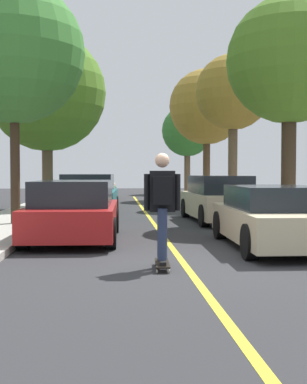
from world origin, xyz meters
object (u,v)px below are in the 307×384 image
at_px(parked_car_right_near, 219,199).
at_px(street_tree_right_far, 207,107).
at_px(parked_car_left_farthest, 99,187).
at_px(street_tree_left_nearest, 14,53).
at_px(parked_car_right_nearest, 274,217).
at_px(street_tree_left_near, 47,93).
at_px(street_tree_right_farthest, 187,131).
at_px(street_tree_right_near, 233,93).
at_px(street_tree_right_nearest, 290,61).
at_px(skateboarder, 162,201).
at_px(parked_car_left_far, 95,191).
at_px(skateboard, 162,263).
at_px(parked_car_left_nearest, 74,211).
at_px(parked_car_left_near, 88,196).

height_order(parked_car_right_near, street_tree_right_far, street_tree_right_far).
relative_size(parked_car_left_farthest, street_tree_left_nearest, 0.63).
xyz_separation_m(parked_car_right_nearest, parked_car_right_near, (-0.00, 5.53, 0.07)).
xyz_separation_m(street_tree_left_near, street_tree_right_farthest, (7.76, 14.66, -0.33)).
relative_size(street_tree_right_near, street_tree_right_farthest, 1.06).
distance_m(parked_car_right_nearest, street_tree_right_nearest, 6.27).
xyz_separation_m(parked_car_right_near, street_tree_right_near, (1.80, 5.93, 4.22)).
bearing_deg(street_tree_left_nearest, skateboarder, -60.67).
distance_m(parked_car_left_far, street_tree_right_farthest, 14.34).
bearing_deg(skateboard, street_tree_right_near, 72.46).
bearing_deg(parked_car_left_far, skateboard, -83.64).
bearing_deg(street_tree_right_far, street_tree_left_nearest, -119.48).
distance_m(street_tree_right_farthest, skateboarder, 28.04).
height_order(parked_car_left_nearest, parked_car_left_near, parked_car_left_near).
height_order(parked_car_right_nearest, street_tree_left_nearest, street_tree_left_nearest).
bearing_deg(parked_car_left_nearest, parked_car_left_near, 89.98).
bearing_deg(street_tree_right_nearest, skateboard, -123.51).
distance_m(parked_car_right_nearest, skateboard, 3.29).
distance_m(street_tree_right_near, street_tree_right_farthest, 13.93).
height_order(parked_car_left_far, skateboarder, skateboarder).
relative_size(parked_car_right_near, skateboarder, 2.63).
relative_size(street_tree_right_far, skateboarder, 4.06).
bearing_deg(parked_car_left_far, parked_car_right_near, -60.55).
relative_size(parked_car_left_farthest, skateboarder, 2.39).
bearing_deg(parked_car_right_near, street_tree_left_nearest, -166.04).
bearing_deg(street_tree_left_nearest, parked_car_left_farthest, 83.06).
bearing_deg(street_tree_right_farthest, parked_car_left_nearest, -103.98).
xyz_separation_m(parked_car_left_far, street_tree_left_near, (-1.80, -2.16, 4.05)).
height_order(parked_car_left_far, street_tree_right_near, street_tree_right_near).
xyz_separation_m(parked_car_left_far, parked_car_left_farthest, (0.00, 6.00, 0.02)).
height_order(parked_car_right_nearest, street_tree_right_nearest, street_tree_right_nearest).
bearing_deg(parked_car_left_farthest, parked_car_right_near, -72.73).
bearing_deg(skateboarder, parked_car_right_near, 72.04).
xyz_separation_m(street_tree_left_nearest, street_tree_right_far, (7.76, 13.72, 0.34)).
distance_m(parked_car_left_near, street_tree_left_nearest, 5.63).
relative_size(street_tree_left_nearest, skateboarder, 3.77).
relative_size(parked_car_right_near, street_tree_right_nearest, 0.71).
bearing_deg(skateboard, parked_car_left_far, 96.36).
distance_m(street_tree_right_nearest, street_tree_right_near, 7.09).
bearing_deg(parked_car_left_near, skateboarder, -80.19).
height_order(parked_car_right_nearest, street_tree_right_farthest, street_tree_right_farthest).
height_order(parked_car_left_nearest, street_tree_right_farthest, street_tree_right_farthest).
xyz_separation_m(parked_car_left_nearest, street_tree_left_nearest, (-1.80, 2.59, 4.10)).
bearing_deg(parked_car_left_near, street_tree_right_far, 59.88).
bearing_deg(parked_car_left_nearest, street_tree_right_farthest, 76.02).
bearing_deg(street_tree_left_nearest, skateboard, -60.53).
bearing_deg(street_tree_left_nearest, street_tree_right_farthest, 70.01).
distance_m(parked_car_left_near, parked_car_left_farthest, 11.36).
distance_m(street_tree_right_near, skateboarder, 14.75).
bearing_deg(street_tree_right_farthest, street_tree_left_nearest, -109.99).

